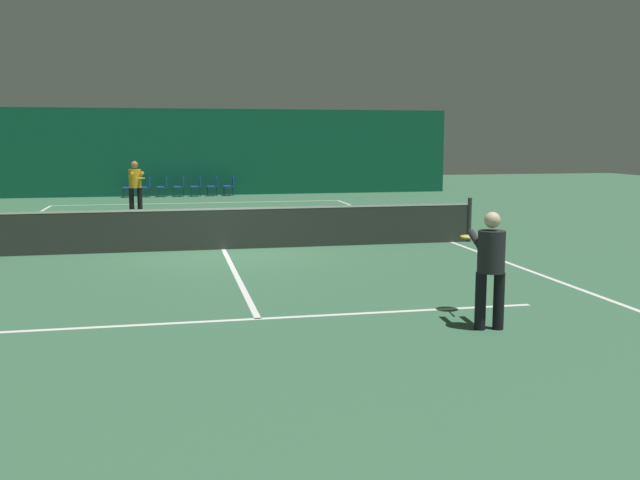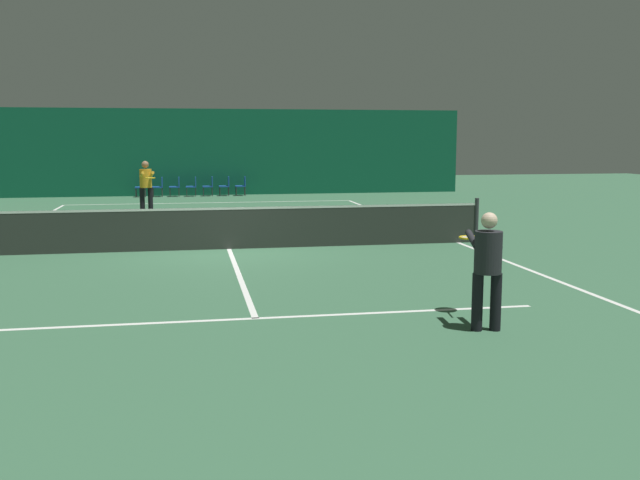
{
  "view_description": "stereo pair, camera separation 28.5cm",
  "coord_description": "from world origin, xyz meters",
  "px_view_note": "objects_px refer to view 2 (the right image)",
  "views": [
    {
      "loc": [
        -1.16,
        -16.05,
        2.5
      ],
      "look_at": [
        1.17,
        -5.07,
        0.89
      ],
      "focal_mm": 40.0,
      "sensor_mm": 36.0,
      "label": 1
    },
    {
      "loc": [
        -0.88,
        -16.1,
        2.5
      ],
      "look_at": [
        1.17,
        -5.07,
        0.89
      ],
      "focal_mm": 40.0,
      "sensor_mm": 36.0,
      "label": 2
    }
  ],
  "objects_px": {
    "player_far": "(146,183)",
    "courtside_chair_6": "(242,184)",
    "tennis_net": "(229,227)",
    "courtside_chair_4": "(209,185)",
    "courtside_chair_2": "(176,185)",
    "player_near": "(487,262)",
    "courtside_chair_1": "(159,185)",
    "courtside_chair_3": "(193,185)",
    "courtside_chair_5": "(226,185)",
    "courtside_chair_0": "(142,186)"
  },
  "relations": [
    {
      "from": "player_near",
      "to": "courtside_chair_4",
      "type": "bearing_deg",
      "value": 15.81
    },
    {
      "from": "courtside_chair_0",
      "to": "courtside_chair_1",
      "type": "distance_m",
      "value": 0.71
    },
    {
      "from": "courtside_chair_4",
      "to": "courtside_chair_5",
      "type": "distance_m",
      "value": 0.71
    },
    {
      "from": "tennis_net",
      "to": "courtside_chair_6",
      "type": "xyz_separation_m",
      "value": [
        1.45,
        15.2,
        -0.03
      ]
    },
    {
      "from": "courtside_chair_2",
      "to": "courtside_chair_5",
      "type": "bearing_deg",
      "value": 90.0
    },
    {
      "from": "player_near",
      "to": "courtside_chair_4",
      "type": "relative_size",
      "value": 1.85
    },
    {
      "from": "courtside_chair_6",
      "to": "tennis_net",
      "type": "bearing_deg",
      "value": -5.46
    },
    {
      "from": "courtside_chair_2",
      "to": "courtside_chair_3",
      "type": "bearing_deg",
      "value": 90.0
    },
    {
      "from": "courtside_chair_0",
      "to": "courtside_chair_2",
      "type": "bearing_deg",
      "value": 90.0
    },
    {
      "from": "courtside_chair_2",
      "to": "tennis_net",
      "type": "bearing_deg",
      "value": 5.2
    },
    {
      "from": "courtside_chair_1",
      "to": "courtside_chair_2",
      "type": "distance_m",
      "value": 0.71
    },
    {
      "from": "player_far",
      "to": "courtside_chair_1",
      "type": "relative_size",
      "value": 2.08
    },
    {
      "from": "courtside_chair_3",
      "to": "courtside_chair_6",
      "type": "height_order",
      "value": "same"
    },
    {
      "from": "courtside_chair_0",
      "to": "courtside_chair_6",
      "type": "relative_size",
      "value": 1.0
    },
    {
      "from": "courtside_chair_4",
      "to": "courtside_chair_6",
      "type": "relative_size",
      "value": 1.0
    },
    {
      "from": "courtside_chair_0",
      "to": "courtside_chair_6",
      "type": "distance_m",
      "value": 4.25
    },
    {
      "from": "courtside_chair_4",
      "to": "courtside_chair_5",
      "type": "bearing_deg",
      "value": 90.0
    },
    {
      "from": "courtside_chair_0",
      "to": "courtside_chair_4",
      "type": "xyz_separation_m",
      "value": [
        2.84,
        0.0,
        0.0
      ]
    },
    {
      "from": "player_near",
      "to": "courtside_chair_3",
      "type": "relative_size",
      "value": 1.85
    },
    {
      "from": "player_far",
      "to": "courtside_chair_4",
      "type": "bearing_deg",
      "value": 150.09
    },
    {
      "from": "courtside_chair_5",
      "to": "courtside_chair_0",
      "type": "bearing_deg",
      "value": -90.0
    },
    {
      "from": "tennis_net",
      "to": "courtside_chair_4",
      "type": "distance_m",
      "value": 15.2
    },
    {
      "from": "tennis_net",
      "to": "courtside_chair_0",
      "type": "distance_m",
      "value": 15.45
    },
    {
      "from": "tennis_net",
      "to": "courtside_chair_1",
      "type": "distance_m",
      "value": 15.34
    },
    {
      "from": "courtside_chair_1",
      "to": "courtside_chair_0",
      "type": "bearing_deg",
      "value": -90.0
    },
    {
      "from": "player_far",
      "to": "courtside_chair_0",
      "type": "height_order",
      "value": "player_far"
    },
    {
      "from": "player_far",
      "to": "courtside_chair_4",
      "type": "height_order",
      "value": "player_far"
    },
    {
      "from": "courtside_chair_4",
      "to": "courtside_chair_6",
      "type": "height_order",
      "value": "same"
    },
    {
      "from": "player_far",
      "to": "courtside_chair_6",
      "type": "height_order",
      "value": "player_far"
    },
    {
      "from": "tennis_net",
      "to": "player_far",
      "type": "bearing_deg",
      "value": 105.06
    },
    {
      "from": "tennis_net",
      "to": "courtside_chair_2",
      "type": "relative_size",
      "value": 14.29
    },
    {
      "from": "player_far",
      "to": "courtside_chair_5",
      "type": "xyz_separation_m",
      "value": [
        3.01,
        6.79,
        -0.53
      ]
    },
    {
      "from": "courtside_chair_1",
      "to": "courtside_chair_5",
      "type": "xyz_separation_m",
      "value": [
        2.84,
        0.0,
        0.0
      ]
    },
    {
      "from": "courtside_chair_1",
      "to": "courtside_chair_3",
      "type": "xyz_separation_m",
      "value": [
        1.42,
        0.0,
        0.0
      ]
    },
    {
      "from": "player_far",
      "to": "courtside_chair_3",
      "type": "xyz_separation_m",
      "value": [
        1.59,
        6.79,
        -0.53
      ]
    },
    {
      "from": "tennis_net",
      "to": "courtside_chair_6",
      "type": "bearing_deg",
      "value": 84.54
    },
    {
      "from": "courtside_chair_3",
      "to": "courtside_chair_4",
      "type": "bearing_deg",
      "value": 90.0
    },
    {
      "from": "tennis_net",
      "to": "courtside_chair_3",
      "type": "distance_m",
      "value": 15.21
    },
    {
      "from": "player_near",
      "to": "player_far",
      "type": "distance_m",
      "value": 16.75
    },
    {
      "from": "courtside_chair_2",
      "to": "courtside_chair_4",
      "type": "height_order",
      "value": "same"
    },
    {
      "from": "courtside_chair_0",
      "to": "courtside_chair_5",
      "type": "relative_size",
      "value": 1.0
    },
    {
      "from": "tennis_net",
      "to": "player_far",
      "type": "distance_m",
      "value": 8.72
    },
    {
      "from": "courtside_chair_1",
      "to": "courtside_chair_2",
      "type": "xyz_separation_m",
      "value": [
        0.71,
        0.0,
        0.0
      ]
    },
    {
      "from": "courtside_chair_6",
      "to": "courtside_chair_2",
      "type": "bearing_deg",
      "value": -90.0
    },
    {
      "from": "tennis_net",
      "to": "courtside_chair_4",
      "type": "relative_size",
      "value": 14.29
    },
    {
      "from": "player_far",
      "to": "courtside_chair_6",
      "type": "bearing_deg",
      "value": 140.1
    },
    {
      "from": "tennis_net",
      "to": "player_near",
      "type": "relative_size",
      "value": 7.7
    },
    {
      "from": "courtside_chair_2",
      "to": "courtside_chair_5",
      "type": "xyz_separation_m",
      "value": [
        2.13,
        0.0,
        0.0
      ]
    },
    {
      "from": "tennis_net",
      "to": "courtside_chair_2",
      "type": "distance_m",
      "value": 15.26
    },
    {
      "from": "player_near",
      "to": "player_far",
      "type": "relative_size",
      "value": 0.89
    }
  ]
}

